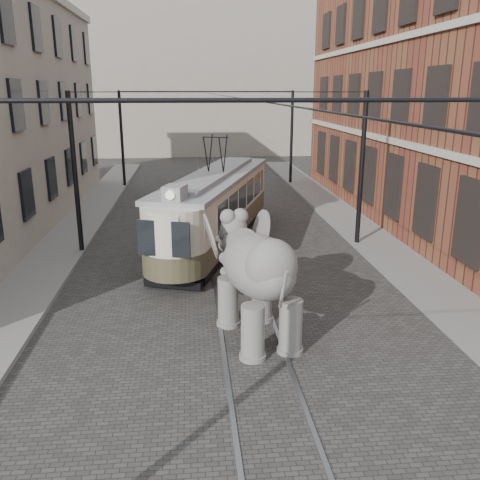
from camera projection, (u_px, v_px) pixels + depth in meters
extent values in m
plane|color=#3D3B39|center=(244.00, 312.00, 14.46)|extent=(120.00, 120.00, 0.00)
cube|color=slate|center=(448.00, 302.00, 15.00)|extent=(2.00, 60.00, 0.15)
cube|color=slate|center=(4.00, 319.00, 13.83)|extent=(2.00, 60.00, 0.15)
cube|color=brown|center=(473.00, 90.00, 22.41)|extent=(8.00, 26.00, 12.00)
cube|color=gray|center=(202.00, 80.00, 50.71)|extent=(28.00, 10.00, 14.00)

